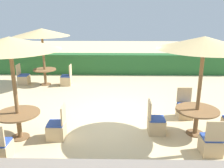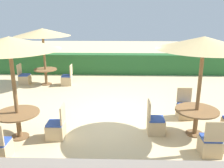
# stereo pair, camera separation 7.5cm
# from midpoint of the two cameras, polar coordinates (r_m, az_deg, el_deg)

# --- Properties ---
(ground_plane) EXTENTS (40.00, 40.00, 0.00)m
(ground_plane) POSITION_cam_midpoint_polar(r_m,az_deg,el_deg) (8.08, -0.36, -7.35)
(ground_plane) COLOR #D1BA8C
(hedge_row) EXTENTS (13.00, 0.70, 1.05)m
(hedge_row) POSITION_cam_midpoint_polar(r_m,az_deg,el_deg) (13.30, 0.28, 4.64)
(hedge_row) COLOR #28602D
(hedge_row) RESTS_ON ground_plane
(parasol_front_right) EXTENTS (2.36, 2.36, 2.66)m
(parasol_front_right) POSITION_cam_midpoint_polar(r_m,az_deg,el_deg) (6.65, 20.03, 8.71)
(parasol_front_right) COLOR brown
(parasol_front_right) RESTS_ON ground_plane
(round_table_front_right) EXTENTS (1.15, 1.15, 0.72)m
(round_table_front_right) POSITION_cam_midpoint_polar(r_m,az_deg,el_deg) (7.13, 18.52, -6.54)
(round_table_front_right) COLOR brown
(round_table_front_right) RESTS_ON ground_plane
(patio_chair_front_right_south) EXTENTS (0.46, 0.46, 0.93)m
(patio_chair_front_right_south) POSITION_cam_midpoint_polar(r_m,az_deg,el_deg) (6.43, 21.37, -12.67)
(patio_chair_front_right_south) COLOR tan
(patio_chair_front_right_south) RESTS_ON ground_plane
(patio_chair_front_right_north) EXTENTS (0.46, 0.46, 0.93)m
(patio_chair_front_right_north) POSITION_cam_midpoint_polar(r_m,az_deg,el_deg) (8.22, 16.02, -5.63)
(patio_chair_front_right_north) COLOR tan
(patio_chair_front_right_north) RESTS_ON ground_plane
(patio_chair_front_right_west) EXTENTS (0.46, 0.46, 0.93)m
(patio_chair_front_right_west) POSITION_cam_midpoint_polar(r_m,az_deg,el_deg) (7.05, 9.68, -9.01)
(patio_chair_front_right_west) COLOR tan
(patio_chair_front_right_west) RESTS_ON ground_plane
(parasol_front_left) EXTENTS (2.45, 2.45, 2.67)m
(parasol_front_left) POSITION_cam_midpoint_polar(r_m,az_deg,el_deg) (6.53, -22.69, 8.45)
(parasol_front_left) COLOR brown
(parasol_front_left) RESTS_ON ground_plane
(round_table_front_left) EXTENTS (1.14, 1.14, 0.71)m
(round_table_front_left) POSITION_cam_midpoint_polar(r_m,az_deg,el_deg) (7.03, -20.94, -7.23)
(round_table_front_left) COLOR brown
(round_table_front_left) RESTS_ON ground_plane
(patio_chair_front_left_south) EXTENTS (0.46, 0.46, 0.93)m
(patio_chair_front_left_south) POSITION_cam_midpoint_polar(r_m,az_deg,el_deg) (6.36, -24.54, -13.40)
(patio_chair_front_left_south) COLOR tan
(patio_chair_front_left_south) RESTS_ON ground_plane
(patio_chair_front_left_east) EXTENTS (0.46, 0.46, 0.93)m
(patio_chair_front_left_east) POSITION_cam_midpoint_polar(r_m,az_deg,el_deg) (6.85, -12.79, -10.00)
(patio_chair_front_left_east) COLOR tan
(patio_chair_front_left_east) RESTS_ON ground_plane
(parasol_back_left) EXTENTS (2.42, 2.42, 2.52)m
(parasol_back_left) POSITION_cam_midpoint_polar(r_m,az_deg,el_deg) (11.38, -15.96, 11.26)
(parasol_back_left) COLOR brown
(parasol_back_left) RESTS_ON ground_plane
(round_table_back_left) EXTENTS (1.02, 1.02, 0.72)m
(round_table_back_left) POSITION_cam_midpoint_polar(r_m,az_deg,el_deg) (11.67, -15.27, 2.51)
(round_table_back_left) COLOR brown
(round_table_back_left) RESTS_ON ground_plane
(patio_chair_back_left_east) EXTENTS (0.46, 0.46, 0.93)m
(patio_chair_back_left_east) POSITION_cam_midpoint_polar(r_m,az_deg,el_deg) (11.47, -10.53, 1.05)
(patio_chair_back_left_east) COLOR tan
(patio_chair_back_left_east) RESTS_ON ground_plane
(patio_chair_back_left_west) EXTENTS (0.46, 0.46, 0.93)m
(patio_chair_back_left_west) POSITION_cam_midpoint_polar(r_m,az_deg,el_deg) (12.12, -19.75, 1.18)
(patio_chair_back_left_west) COLOR tan
(patio_chair_back_left_west) RESTS_ON ground_plane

